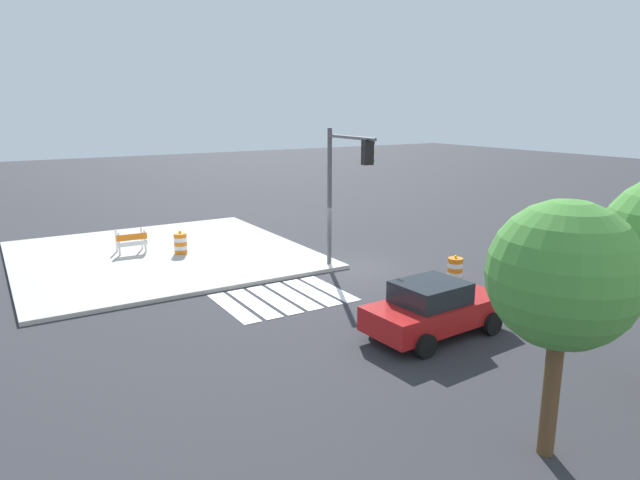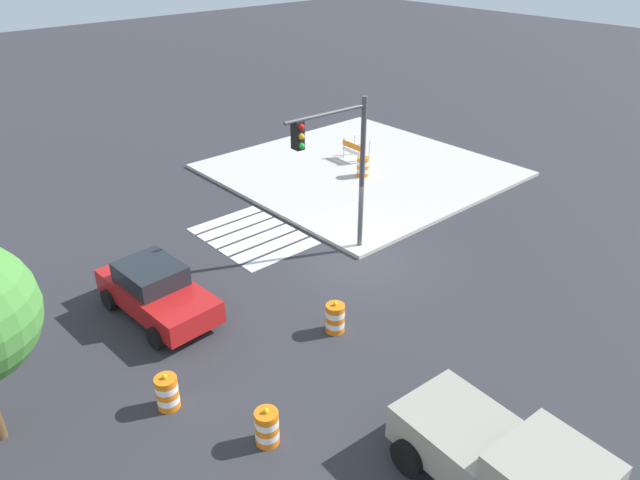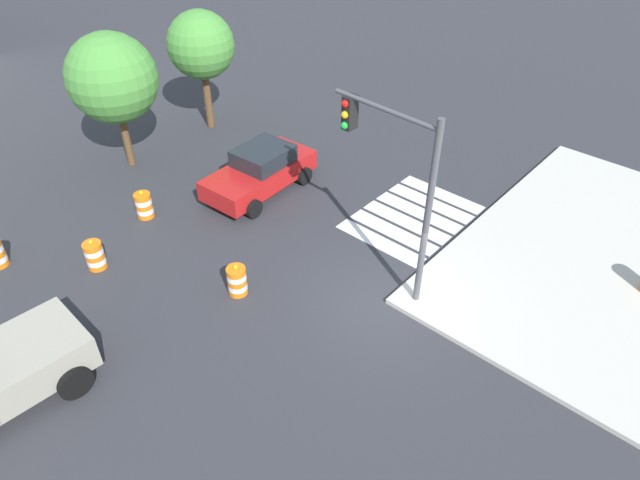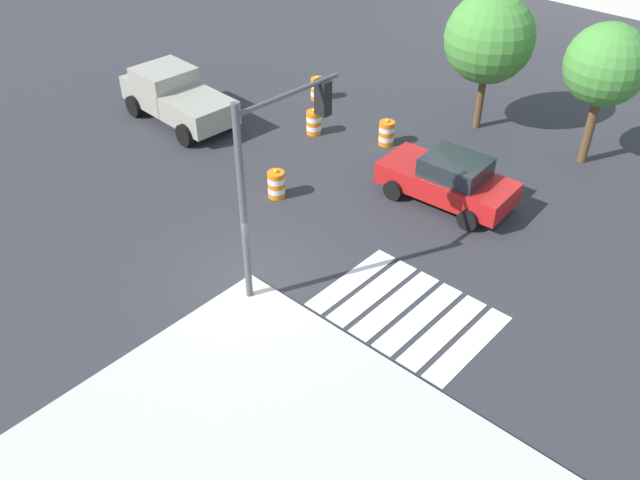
{
  "view_description": "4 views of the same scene",
  "coord_description": "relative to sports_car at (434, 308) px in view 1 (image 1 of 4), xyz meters",
  "views": [
    {
      "loc": [
        12.5,
        18.13,
        6.43
      ],
      "look_at": [
        1.97,
        0.9,
        1.63
      ],
      "focal_mm": 31.43,
      "sensor_mm": 36.0,
      "label": 1
    },
    {
      "loc": [
        -12.77,
        13.18,
        10.68
      ],
      "look_at": [
        -0.05,
        1.92,
        1.51
      ],
      "focal_mm": 33.38,
      "sensor_mm": 36.0,
      "label": 2
    },
    {
      "loc": [
        -9.81,
        -6.21,
        11.19
      ],
      "look_at": [
        -0.28,
        2.23,
        1.28
      ],
      "focal_mm": 31.58,
      "sensor_mm": 36.0,
      "label": 3
    },
    {
      "loc": [
        11.2,
        -9.55,
        12.05
      ],
      "look_at": [
        0.94,
        1.8,
        0.8
      ],
      "focal_mm": 38.44,
      "sensor_mm": 36.0,
      "label": 4
    }
  ],
  "objects": [
    {
      "name": "ground_plane",
      "position": [
        -1.79,
        -6.9,
        -0.81
      ],
      "size": [
        120.0,
        120.0,
        0.0
      ],
      "primitive_type": "plane",
      "color": "#2D2D33"
    },
    {
      "name": "construction_barricade",
      "position": [
        5.3,
        -13.56,
        -0.09
      ],
      "size": [
        1.3,
        0.83,
        1.0
      ],
      "color": "silver",
      "rests_on": "sidewalk_corner"
    },
    {
      "name": "traffic_barrel_median_far",
      "position": [
        -3.79,
        1.75,
        -0.36
      ],
      "size": [
        0.56,
        0.56,
        1.02
      ],
      "color": "orange",
      "rests_on": "ground"
    },
    {
      "name": "crosswalk_stripes",
      "position": [
        2.21,
        -5.1,
        -0.8
      ],
      "size": [
        4.35,
        3.2,
        0.02
      ],
      "color": "silver",
      "rests_on": "ground"
    },
    {
      "name": "traffic_light_pole",
      "position": [
        -1.14,
        -6.37,
        3.1
      ],
      "size": [
        0.48,
        3.29,
        5.5
      ],
      "color": "#4C4C51",
      "rests_on": "sidewalk_corner"
    },
    {
      "name": "traffic_barrel_crosswalk_end",
      "position": [
        -6.32,
        0.6,
        -0.36
      ],
      "size": [
        0.56,
        0.56,
        1.02
      ],
      "color": "orange",
      "rests_on": "ground"
    },
    {
      "name": "traffic_barrel_near_corner",
      "position": [
        -4.25,
        -3.45,
        -0.36
      ],
      "size": [
        0.56,
        0.56,
        1.02
      ],
      "color": "orange",
      "rests_on": "ground"
    },
    {
      "name": "pickup_truck",
      "position": [
        -11.12,
        -2.08,
        0.16
      ],
      "size": [
        5.26,
        2.59,
        1.92
      ],
      "color": "gray",
      "rests_on": "ground"
    },
    {
      "name": "traffic_barrel_on_sidewalk",
      "position": [
        3.48,
        -12.36,
        -0.21
      ],
      "size": [
        0.56,
        0.56,
        1.02
      ],
      "color": "orange",
      "rests_on": "sidewalk_corner"
    },
    {
      "name": "street_tree_streetside_near",
      "position": [
        2.1,
        5.39,
        2.71
      ],
      "size": [
        2.7,
        2.7,
        4.9
      ],
      "color": "brown",
      "rests_on": "ground"
    },
    {
      "name": "sidewalk_corner",
      "position": [
        4.21,
        -12.9,
        -0.74
      ],
      "size": [
        12.0,
        12.0,
        0.15
      ],
      "primitive_type": "cube",
      "color": "#BCB7AD",
      "rests_on": "ground"
    },
    {
      "name": "sports_car",
      "position": [
        0.0,
        0.0,
        0.0
      ],
      "size": [
        4.4,
        2.34,
        1.63
      ],
      "color": "red",
      "rests_on": "ground"
    }
  ]
}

